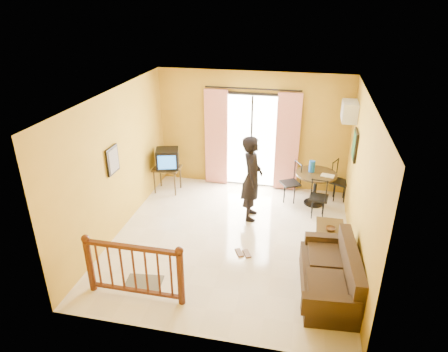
% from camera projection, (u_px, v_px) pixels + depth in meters
% --- Properties ---
extents(ground, '(5.00, 5.00, 0.00)m').
position_uv_depth(ground, '(231.00, 239.00, 7.81)').
color(ground, beige).
rests_on(ground, ground).
extents(room_shell, '(5.00, 5.00, 5.00)m').
position_uv_depth(room_shell, '(232.00, 158.00, 7.10)').
color(room_shell, white).
rests_on(room_shell, ground).
extents(balcony_door, '(2.25, 0.14, 2.46)m').
position_uv_depth(balcony_door, '(251.00, 140.00, 9.47)').
color(balcony_door, black).
rests_on(balcony_door, ground).
extents(tv_table, '(0.61, 0.51, 0.61)m').
position_uv_depth(tv_table, '(167.00, 170.00, 9.48)').
color(tv_table, black).
rests_on(tv_table, ground).
extents(television, '(0.62, 0.59, 0.46)m').
position_uv_depth(television, '(167.00, 159.00, 9.34)').
color(television, black).
rests_on(television, tv_table).
extents(picture_left, '(0.05, 0.42, 0.52)m').
position_uv_depth(picture_left, '(113.00, 160.00, 7.41)').
color(picture_left, black).
rests_on(picture_left, room_shell).
extents(dining_table, '(0.91, 0.91, 0.76)m').
position_uv_depth(dining_table, '(316.00, 180.00, 8.86)').
color(dining_table, black).
rests_on(dining_table, ground).
extents(water_jug, '(0.14, 0.14, 0.26)m').
position_uv_depth(water_jug, '(312.00, 166.00, 8.82)').
color(water_jug, '#134CB2').
rests_on(water_jug, dining_table).
extents(serving_tray, '(0.32, 0.24, 0.02)m').
position_uv_depth(serving_tray, '(328.00, 176.00, 8.65)').
color(serving_tray, beige).
rests_on(serving_tray, dining_table).
extents(dining_chairs, '(1.66, 1.37, 0.95)m').
position_uv_depth(dining_chairs, '(314.00, 205.00, 9.03)').
color(dining_chairs, black).
rests_on(dining_chairs, ground).
extents(air_conditioner, '(0.31, 0.60, 0.40)m').
position_uv_depth(air_conditioner, '(349.00, 111.00, 8.24)').
color(air_conditioner, silver).
rests_on(air_conditioner, room_shell).
extents(botanical_print, '(0.05, 0.50, 0.60)m').
position_uv_depth(botanical_print, '(355.00, 145.00, 7.85)').
color(botanical_print, black).
rests_on(botanical_print, room_shell).
extents(coffee_table, '(0.51, 0.91, 0.41)m').
position_uv_depth(coffee_table, '(330.00, 236.00, 7.39)').
color(coffee_table, black).
rests_on(coffee_table, ground).
extents(bowl, '(0.24, 0.24, 0.06)m').
position_uv_depth(bowl, '(331.00, 229.00, 7.32)').
color(bowl, '#4F321B').
rests_on(bowl, coffee_table).
extents(sofa, '(0.94, 1.80, 0.83)m').
position_uv_depth(sofa, '(332.00, 277.00, 6.28)').
color(sofa, '#332313').
rests_on(sofa, ground).
extents(standing_person, '(0.49, 0.70, 1.82)m').
position_uv_depth(standing_person, '(252.00, 178.00, 8.19)').
color(standing_person, black).
rests_on(standing_person, ground).
extents(stair_balustrade, '(1.63, 0.13, 1.04)m').
position_uv_depth(stair_balustrade, '(134.00, 267.00, 6.11)').
color(stair_balustrade, '#471E0F').
rests_on(stair_balustrade, ground).
extents(doormat, '(0.64, 0.47, 0.02)m').
position_uv_depth(doormat, '(144.00, 282.00, 6.61)').
color(doormat, '#4F4C3F').
rests_on(doormat, ground).
extents(sandals, '(0.34, 0.27, 0.03)m').
position_uv_depth(sandals, '(243.00, 253.00, 7.35)').
color(sandals, '#4F321B').
rests_on(sandals, ground).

